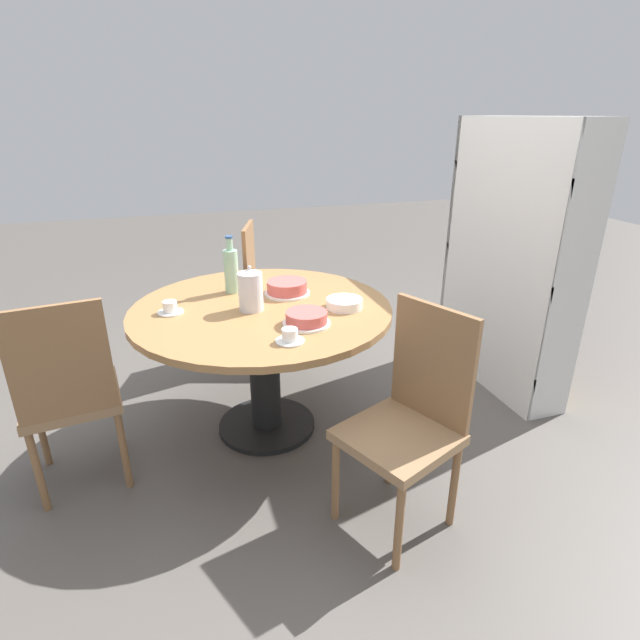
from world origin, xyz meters
The scene contains 14 objects.
ground_plane centered at (0.00, 0.00, 0.00)m, with size 14.00×14.00×0.00m, color #56514C.
dining_table centered at (0.00, 0.00, 0.59)m, with size 1.37×1.37×0.75m.
chair_a centered at (0.85, 0.44, 0.51)m, with size 0.55×0.55×0.98m.
chair_b centered at (-0.93, 0.23, 0.51)m, with size 0.53×0.53×0.98m.
chair_c centered at (0.20, -0.94, 0.51)m, with size 0.47×0.47×0.98m.
bookshelf centered at (-0.12, 1.59, 0.82)m, with size 1.05×0.28×1.67m.
coffee_pot centered at (0.03, -0.06, 0.86)m, with size 0.13×0.13×0.24m.
water_bottle centered at (-0.27, -0.11, 0.88)m, with size 0.08×0.08×0.32m.
cake_main centered at (-0.14, 0.18, 0.79)m, with size 0.25×0.25×0.08m.
cake_second centered at (0.31, 0.16, 0.78)m, with size 0.23×0.23×0.07m.
cup_a centered at (-0.41, 0.00, 0.78)m, with size 0.13×0.13×0.06m.
cup_b centered at (-0.05, -0.46, 0.78)m, with size 0.13×0.13×0.06m.
cup_c centered at (0.47, 0.03, 0.78)m, with size 0.13×0.13×0.06m.
plate_stack centered at (0.16, 0.41, 0.78)m, with size 0.19×0.19×0.05m.
Camera 1 is at (2.42, -0.45, 1.69)m, focal length 28.00 mm.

